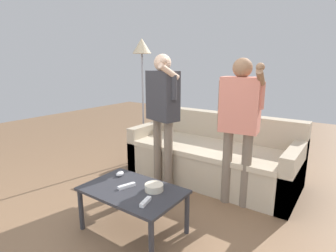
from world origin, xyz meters
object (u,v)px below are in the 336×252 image
(couch, at_px, (213,157))
(game_remote_wand_near, at_px, (145,202))
(coffee_table, at_px, (133,194))
(player_right, at_px, (239,116))
(floor_lamp, at_px, (142,59))
(game_remote_nunchuk, at_px, (120,174))
(player_left, at_px, (163,106))
(snack_bowl, at_px, (154,187))
(game_remote_wand_far, at_px, (127,186))

(couch, relative_size, game_remote_wand_near, 14.22)
(coffee_table, relative_size, player_right, 0.57)
(couch, height_order, game_remote_wand_near, couch)
(floor_lamp, relative_size, game_remote_wand_near, 12.36)
(coffee_table, xyz_separation_m, player_right, (0.57, 1.01, 0.62))
(coffee_table, bearing_deg, game_remote_nunchuk, 154.85)
(game_remote_nunchuk, distance_m, player_left, 0.99)
(couch, distance_m, game_remote_wand_near, 1.65)
(game_remote_wand_near, bearing_deg, game_remote_nunchuk, 154.33)
(player_right, bearing_deg, couch, 136.26)
(floor_lamp, relative_size, player_right, 1.19)
(couch, xyz_separation_m, player_right, (0.51, -0.49, 0.69))
(coffee_table, xyz_separation_m, snack_bowl, (0.17, 0.09, 0.08))
(snack_bowl, xyz_separation_m, game_remote_nunchuk, (-0.47, 0.05, -0.01))
(snack_bowl, xyz_separation_m, player_right, (0.40, 0.92, 0.54))
(floor_lamp, bearing_deg, game_remote_wand_far, -54.26)
(player_right, bearing_deg, player_left, -175.50)
(couch, height_order, game_remote_nunchuk, couch)
(coffee_table, bearing_deg, player_left, 110.74)
(couch, bearing_deg, floor_lamp, 178.67)
(game_remote_wand_near, bearing_deg, player_left, 119.90)
(couch, distance_m, player_left, 1.01)
(player_left, height_order, player_right, player_left)
(game_remote_nunchuk, relative_size, game_remote_wand_far, 0.53)
(snack_bowl, height_order, game_remote_nunchuk, snack_bowl)
(player_right, xyz_separation_m, game_remote_wand_near, (-0.31, -1.14, -0.55))
(player_left, relative_size, player_right, 1.03)
(snack_bowl, bearing_deg, coffee_table, -152.88)
(couch, bearing_deg, game_remote_wand_near, -83.00)
(game_remote_wand_near, height_order, game_remote_wand_far, same)
(coffee_table, distance_m, game_remote_nunchuk, 0.34)
(coffee_table, distance_m, snack_bowl, 0.21)
(couch, relative_size, player_left, 1.33)
(coffee_table, relative_size, game_remote_nunchuk, 10.21)
(game_remote_nunchuk, relative_size, player_left, 0.05)
(game_remote_wand_far, bearing_deg, game_remote_nunchuk, 147.48)
(player_left, bearing_deg, game_remote_wand_near, -60.10)
(coffee_table, bearing_deg, couch, 87.83)
(game_remote_wand_far, bearing_deg, couch, 85.43)
(game_remote_wand_near, bearing_deg, game_remote_wand_far, 159.84)
(snack_bowl, relative_size, game_remote_nunchuk, 1.87)
(couch, bearing_deg, player_right, -43.74)
(coffee_table, bearing_deg, game_remote_wand_near, -26.26)
(coffee_table, height_order, game_remote_wand_far, game_remote_wand_far)
(coffee_table, relative_size, player_left, 0.56)
(player_left, xyz_separation_m, player_right, (0.93, 0.07, -0.03))
(player_right, bearing_deg, game_remote_wand_near, -105.41)
(snack_bowl, xyz_separation_m, game_remote_wand_far, (-0.24, -0.10, -0.01))
(game_remote_wand_far, bearing_deg, snack_bowl, 22.43)
(player_left, bearing_deg, snack_bowl, -58.04)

